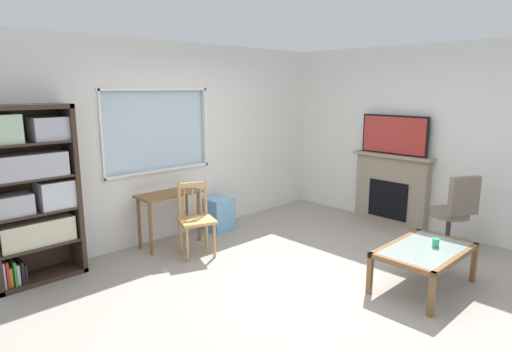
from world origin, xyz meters
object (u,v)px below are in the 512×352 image
sippy_cup (436,243)px  wooden_chair (196,219)px  bookshelf (31,190)px  fireplace (391,189)px  office_chair (455,209)px  tv (394,135)px  desk_under_window (169,203)px  plastic_drawer_unit (217,214)px  coffee_table (425,253)px

sippy_cup → wooden_chair: bearing=117.4°
bookshelf → fireplace: size_ratio=1.53×
office_chair → sippy_cup: 1.18m
wooden_chair → office_chair: 3.26m
bookshelf → tv: size_ratio=1.83×
wooden_chair → tv: bearing=-19.9°
desk_under_window → fireplace: bearing=-27.8°
wooden_chair → plastic_drawer_unit: 1.00m
desk_under_window → wooden_chair: bearing=-84.6°
office_chair → coffee_table: bearing=-170.8°
tv → sippy_cup: (-1.62, -1.41, -0.89)m
plastic_drawer_unit → tv: 2.87m
bookshelf → office_chair: (4.07, -2.81, -0.45)m
wooden_chair → sippy_cup: wooden_chair is taller
coffee_table → desk_under_window: bearing=112.5°
tv → office_chair: tv is taller
plastic_drawer_unit → sippy_cup: 3.06m
desk_under_window → plastic_drawer_unit: (0.85, 0.05, -0.33)m
wooden_chair → coffee_table: 2.66m
desk_under_window → office_chair: 3.65m
coffee_table → bookshelf: bearing=133.0°
desk_under_window → coffee_table: size_ratio=0.78×
sippy_cup → office_chair: bearing=12.9°
tv → office_chair: 1.48m
desk_under_window → sippy_cup: size_ratio=9.35×
plastic_drawer_unit → coffee_table: (0.36, -2.96, 0.14)m
plastic_drawer_unit → desk_under_window: bearing=-176.6°
office_chair → coffee_table: 1.29m
plastic_drawer_unit → fireplace: 2.67m
fireplace → coffee_table: size_ratio=1.14×
coffee_table → wooden_chair: bearing=115.8°
plastic_drawer_unit → coffee_table: 2.98m
wooden_chair → fireplace: size_ratio=0.73×
plastic_drawer_unit → sippy_cup: size_ratio=5.30×
bookshelf → sippy_cup: bearing=-46.4°
tv → coffee_table: 2.41m
tv → fireplace: bearing=0.0°
fireplace → coffee_table: fireplace is taller
fireplace → coffee_table: bearing=-142.4°
desk_under_window → office_chair: size_ratio=0.84×
wooden_chair → fireplace: (2.91, -1.04, 0.08)m
wooden_chair → office_chair: size_ratio=0.90×
sippy_cup → bookshelf: bearing=133.6°
bookshelf → tv: 4.86m
plastic_drawer_unit → tv: tv is taller
coffee_table → sippy_cup: sippy_cup is taller
sippy_cup → plastic_drawer_unit: bearing=98.8°
fireplace → tv: bearing=180.0°
desk_under_window → tv: bearing=-28.0°
desk_under_window → plastic_drawer_unit: bearing=3.4°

